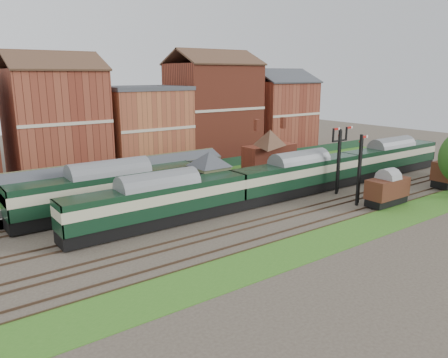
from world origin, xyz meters
TOP-DOWN VIEW (x-y plane):
  - ground at (0.00, 0.00)m, footprint 160.00×160.00m
  - grass_back at (0.00, 16.00)m, footprint 90.00×4.50m
  - grass_front at (0.00, -12.00)m, footprint 90.00×5.00m
  - fence at (0.00, 18.00)m, footprint 90.00×0.12m
  - platform at (-5.00, 9.75)m, footprint 55.00×3.40m
  - signal_box at (-3.00, 3.25)m, footprint 5.40×5.40m
  - brick_hut at (5.00, 3.25)m, footprint 3.20×2.64m
  - station_building at (12.00, 9.75)m, footprint 8.10×8.10m
  - canopy at (-11.00, 9.75)m, footprint 26.00×3.89m
  - semaphore_bracket at (12.04, -2.50)m, footprint 3.60×0.25m
  - semaphore_siding at (10.02, -7.00)m, footprint 1.23×0.25m
  - town_backdrop at (-0.18, 25.00)m, footprint 69.00×10.00m
  - dmu_train at (7.93, 0.00)m, footprint 57.24×3.01m
  - platform_railcar at (-13.35, 6.50)m, footprint 20.29×3.19m
  - goods_van_a at (12.59, -9.00)m, footprint 5.35×2.32m

SIDE VIEW (x-z plane):
  - ground at x=0.00m, z-range 0.00..0.00m
  - grass_back at x=0.00m, z-range 0.00..0.06m
  - grass_front at x=0.00m, z-range 0.00..0.06m
  - platform at x=-5.00m, z-range 0.00..1.00m
  - fence at x=0.00m, z-range 0.00..1.50m
  - brick_hut at x=5.00m, z-range -0.28..2.67m
  - goods_van_a at x=12.59m, z-range 0.24..3.49m
  - dmu_train at x=7.93m, z-range 0.36..4.76m
  - platform_railcar at x=-13.35m, z-range 0.38..5.05m
  - signal_box at x=-3.00m, z-range 0.19..6.19m
  - station_building at x=12.00m, z-range 1.01..6.91m
  - semaphore_siding at x=10.02m, z-range 0.16..8.16m
  - canopy at x=-11.00m, z-range 2.54..6.62m
  - semaphore_bracket at x=12.04m, z-range 0.54..8.72m
  - town_backdrop at x=-0.18m, z-range -1.00..15.00m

